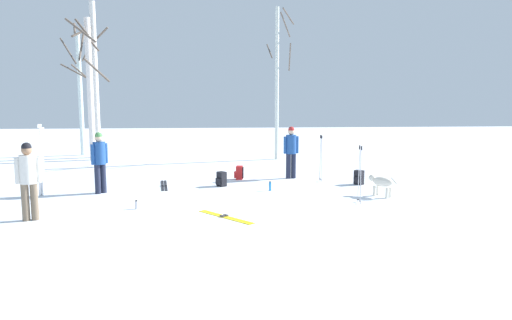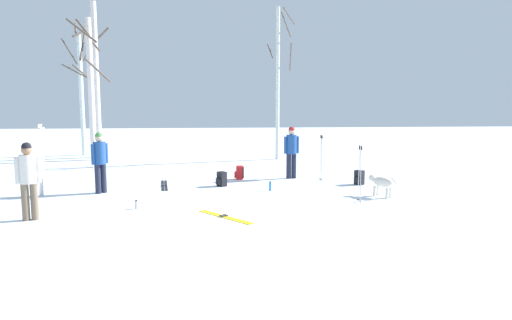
{
  "view_description": "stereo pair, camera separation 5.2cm",
  "coord_description": "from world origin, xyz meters",
  "px_view_note": "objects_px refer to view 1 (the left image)",
  "views": [
    {
      "loc": [
        -0.48,
        -10.59,
        2.7
      ],
      "look_at": [
        0.47,
        1.89,
        1.0
      ],
      "focal_mm": 33.05,
      "sensor_mm": 36.0,
      "label": 1
    },
    {
      "loc": [
        -0.43,
        -10.6,
        2.7
      ],
      "look_at": [
        0.47,
        1.89,
        1.0
      ],
      "focal_mm": 33.05,
      "sensor_mm": 36.0,
      "label": 2
    }
  ],
  "objects_px": {
    "backpack_1": "(239,173)",
    "birch_tree_3": "(278,81)",
    "person_2": "(291,149)",
    "backpack_0": "(359,178)",
    "birch_tree_1": "(90,86)",
    "ski_pair_lying_1": "(164,185)",
    "ski_pair_lying_0": "(225,217)",
    "ski_poles_0": "(360,173)",
    "person_1": "(100,158)",
    "person_0": "(28,176)",
    "ski_poles_1": "(321,157)",
    "water_bottle_0": "(137,205)",
    "dog": "(381,182)",
    "water_bottle_1": "(270,186)",
    "birch_tree_0": "(80,92)",
    "backpack_2": "(221,179)",
    "birch_tree_2": "(94,77)",
    "ski_pair_planted_0": "(41,160)"
  },
  "relations": [
    {
      "from": "backpack_1",
      "to": "birch_tree_3",
      "type": "xyz_separation_m",
      "value": [
        1.84,
        4.85,
        3.14
      ]
    },
    {
      "from": "person_2",
      "to": "backpack_0",
      "type": "xyz_separation_m",
      "value": [
        1.92,
        -1.26,
        -0.77
      ]
    },
    {
      "from": "birch_tree_1",
      "to": "ski_pair_lying_1",
      "type": "bearing_deg",
      "value": -58.85
    },
    {
      "from": "ski_pair_lying_0",
      "to": "ski_poles_0",
      "type": "relative_size",
      "value": 0.94
    },
    {
      "from": "birch_tree_3",
      "to": "person_1",
      "type": "bearing_deg",
      "value": -130.55
    },
    {
      "from": "person_0",
      "to": "ski_pair_lying_0",
      "type": "bearing_deg",
      "value": -0.94
    },
    {
      "from": "ski_pair_lying_0",
      "to": "ski_poles_0",
      "type": "height_order",
      "value": "ski_poles_0"
    },
    {
      "from": "ski_poles_1",
      "to": "backpack_0",
      "type": "bearing_deg",
      "value": -28.81
    },
    {
      "from": "birch_tree_1",
      "to": "birch_tree_3",
      "type": "xyz_separation_m",
      "value": [
        7.86,
        -0.32,
        0.22
      ]
    },
    {
      "from": "backpack_0",
      "to": "birch_tree_1",
      "type": "bearing_deg",
      "value": 146.63
    },
    {
      "from": "person_1",
      "to": "ski_pair_lying_0",
      "type": "relative_size",
      "value": 1.24
    },
    {
      "from": "water_bottle_0",
      "to": "birch_tree_1",
      "type": "xyz_separation_m",
      "value": [
        -3.39,
        9.09,
        3.03
      ]
    },
    {
      "from": "dog",
      "to": "backpack_1",
      "type": "bearing_deg",
      "value": 141.37
    },
    {
      "from": "person_1",
      "to": "ski_pair_lying_0",
      "type": "distance_m",
      "value": 4.64
    },
    {
      "from": "person_1",
      "to": "backpack_0",
      "type": "height_order",
      "value": "person_1"
    },
    {
      "from": "backpack_1",
      "to": "birch_tree_3",
      "type": "height_order",
      "value": "birch_tree_3"
    },
    {
      "from": "water_bottle_1",
      "to": "birch_tree_0",
      "type": "xyz_separation_m",
      "value": [
        -7.75,
        8.88,
        2.77
      ]
    },
    {
      "from": "ski_poles_1",
      "to": "birch_tree_3",
      "type": "relative_size",
      "value": 0.23
    },
    {
      "from": "ski_poles_1",
      "to": "birch_tree_0",
      "type": "distance_m",
      "value": 12.32
    },
    {
      "from": "person_2",
      "to": "backpack_1",
      "type": "bearing_deg",
      "value": -177.81
    },
    {
      "from": "ski_pair_lying_1",
      "to": "birch_tree_3",
      "type": "height_order",
      "value": "birch_tree_3"
    },
    {
      "from": "person_0",
      "to": "backpack_1",
      "type": "bearing_deg",
      "value": 45.19
    },
    {
      "from": "person_2",
      "to": "birch_tree_0",
      "type": "relative_size",
      "value": 0.31
    },
    {
      "from": "ski_poles_1",
      "to": "person_2",
      "type": "bearing_deg",
      "value": 141.57
    },
    {
      "from": "backpack_0",
      "to": "backpack_2",
      "type": "xyz_separation_m",
      "value": [
        -4.22,
        0.04,
        0.0
      ]
    },
    {
      "from": "water_bottle_0",
      "to": "birch_tree_1",
      "type": "distance_m",
      "value": 10.17
    },
    {
      "from": "backpack_0",
      "to": "birch_tree_0",
      "type": "height_order",
      "value": "birch_tree_0"
    },
    {
      "from": "birch_tree_2",
      "to": "backpack_0",
      "type": "bearing_deg",
      "value": -36.83
    },
    {
      "from": "person_2",
      "to": "ski_poles_0",
      "type": "height_order",
      "value": "person_2"
    },
    {
      "from": "backpack_2",
      "to": "ski_poles_1",
      "type": "bearing_deg",
      "value": 9.9
    },
    {
      "from": "birch_tree_1",
      "to": "birch_tree_2",
      "type": "bearing_deg",
      "value": 90.92
    },
    {
      "from": "ski_pair_lying_1",
      "to": "water_bottle_1",
      "type": "relative_size",
      "value": 6.18
    },
    {
      "from": "backpack_2",
      "to": "birch_tree_3",
      "type": "xyz_separation_m",
      "value": [
        2.42,
        6.01,
        3.14
      ]
    },
    {
      "from": "person_2",
      "to": "ski_poles_0",
      "type": "xyz_separation_m",
      "value": [
        1.19,
        -3.75,
        -0.2
      ]
    },
    {
      "from": "ski_pair_lying_1",
      "to": "birch_tree_2",
      "type": "bearing_deg",
      "value": 117.94
    },
    {
      "from": "ski_poles_1",
      "to": "water_bottle_0",
      "type": "bearing_deg",
      "value": -147.48
    },
    {
      "from": "backpack_0",
      "to": "ski_poles_0",
      "type": "bearing_deg",
      "value": -106.39
    },
    {
      "from": "person_0",
      "to": "ski_pair_planted_0",
      "type": "relative_size",
      "value": 0.88
    },
    {
      "from": "birch_tree_2",
      "to": "person_1",
      "type": "bearing_deg",
      "value": -75.41
    },
    {
      "from": "person_0",
      "to": "birch_tree_2",
      "type": "relative_size",
      "value": 0.25
    },
    {
      "from": "water_bottle_0",
      "to": "birch_tree_0",
      "type": "relative_size",
      "value": 0.04
    },
    {
      "from": "backpack_1",
      "to": "backpack_0",
      "type": "bearing_deg",
      "value": -18.21
    },
    {
      "from": "backpack_0",
      "to": "person_1",
      "type": "bearing_deg",
      "value": -174.5
    },
    {
      "from": "backpack_0",
      "to": "water_bottle_1",
      "type": "height_order",
      "value": "backpack_0"
    },
    {
      "from": "birch_tree_3",
      "to": "backpack_2",
      "type": "bearing_deg",
      "value": -111.94
    },
    {
      "from": "backpack_1",
      "to": "birch_tree_0",
      "type": "height_order",
      "value": "birch_tree_0"
    },
    {
      "from": "birch_tree_3",
      "to": "person_2",
      "type": "bearing_deg",
      "value": -91.44
    },
    {
      "from": "ski_pair_lying_0",
      "to": "ski_poles_1",
      "type": "height_order",
      "value": "ski_poles_1"
    },
    {
      "from": "person_0",
      "to": "water_bottle_1",
      "type": "xyz_separation_m",
      "value": [
        5.57,
        2.84,
        -0.85
      ]
    },
    {
      "from": "ski_pair_planted_0",
      "to": "water_bottle_1",
      "type": "distance_m",
      "value": 6.33
    }
  ]
}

